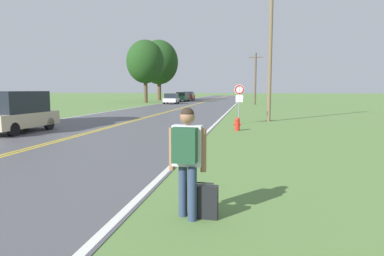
{
  "coord_description": "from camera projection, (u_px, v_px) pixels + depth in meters",
  "views": [
    {
      "loc": [
        7.68,
        -0.61,
        2.09
      ],
      "look_at": [
        5.99,
        9.29,
        0.96
      ],
      "focal_mm": 32.0,
      "sensor_mm": 36.0,
      "label": 1
    }
  ],
  "objects": [
    {
      "name": "utility_pole_midground",
      "position": [
        271.0,
        42.0,
        22.08
      ],
      "size": [
        1.8,
        0.24,
        9.92
      ],
      "color": "brown",
      "rests_on": "ground"
    },
    {
      "name": "traffic_sign",
      "position": [
        239.0,
        94.0,
        20.87
      ],
      "size": [
        0.6,
        0.1,
        2.39
      ],
      "color": "gray",
      "rests_on": "ground"
    },
    {
      "name": "car_red_suv_receding",
      "position": [
        189.0,
        96.0,
        65.57
      ],
      "size": [
        1.92,
        4.72,
        1.7
      ],
      "rotation": [
        0.0,
        0.0,
        1.61
      ],
      "color": "black",
      "rests_on": "ground"
    },
    {
      "name": "car_champagne_van_approaching",
      "position": [
        18.0,
        112.0,
        16.57
      ],
      "size": [
        1.89,
        4.28,
        2.01
      ],
      "rotation": [
        0.0,
        0.0,
        1.54
      ],
      "color": "black",
      "rests_on": "ground"
    },
    {
      "name": "hitchhiker_person",
      "position": [
        187.0,
        152.0,
        5.42
      ],
      "size": [
        0.61,
        0.45,
        1.81
      ],
      "rotation": [
        0.0,
        0.0,
        1.51
      ],
      "color": "navy",
      "rests_on": "ground"
    },
    {
      "name": "suitcase",
      "position": [
        204.0,
        202.0,
        5.56
      ],
      "size": [
        0.47,
        0.18,
        0.6
      ],
      "rotation": [
        0.0,
        0.0,
        1.51
      ],
      "color": "black",
      "rests_on": "ground"
    },
    {
      "name": "car_dark_green_suv_mid_far",
      "position": [
        182.0,
        97.0,
        59.04
      ],
      "size": [
        1.86,
        4.33,
        1.65
      ],
      "rotation": [
        0.0,
        0.0,
        1.53
      ],
      "color": "black",
      "rests_on": "ground"
    },
    {
      "name": "tree_behind_sign",
      "position": [
        145.0,
        62.0,
        53.86
      ],
      "size": [
        5.9,
        5.9,
        9.86
      ],
      "color": "brown",
      "rests_on": "ground"
    },
    {
      "name": "fire_hydrant",
      "position": [
        237.0,
        124.0,
        17.45
      ],
      "size": [
        0.41,
        0.25,
        0.68
      ],
      "color": "red",
      "rests_on": "ground"
    },
    {
      "name": "tree_mid_treeline",
      "position": [
        159.0,
        62.0,
        66.11
      ],
      "size": [
        7.41,
        7.41,
        11.6
      ],
      "color": "brown",
      "rests_on": "ground"
    },
    {
      "name": "car_white_hatchback_mid_near",
      "position": [
        171.0,
        98.0,
        49.69
      ],
      "size": [
        2.03,
        3.75,
        1.53
      ],
      "rotation": [
        0.0,
        0.0,
        1.62
      ],
      "color": "black",
      "rests_on": "ground"
    },
    {
      "name": "utility_pole_far",
      "position": [
        255.0,
        78.0,
        47.18
      ],
      "size": [
        1.8,
        0.24,
        7.08
      ],
      "color": "brown",
      "rests_on": "ground"
    }
  ]
}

